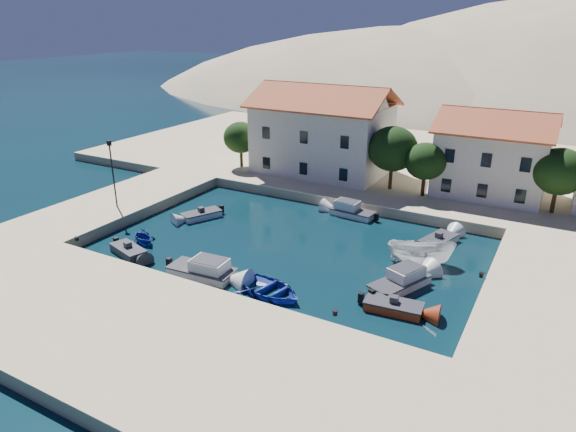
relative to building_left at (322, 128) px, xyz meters
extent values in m
plane|color=black|center=(6.00, -28.00, -5.94)|extent=(400.00, 400.00, 0.00)
cube|color=tan|center=(6.00, -34.00, -5.44)|extent=(52.00, 12.00, 1.00)
cube|color=tan|center=(26.50, -18.00, -5.44)|extent=(11.00, 20.00, 1.00)
cube|color=tan|center=(-13.00, -18.00, -5.44)|extent=(8.00, 20.00, 1.00)
cube|color=tan|center=(8.00, 10.00, -5.44)|extent=(80.00, 36.00, 1.00)
ellipsoid|color=#988E67|center=(-4.00, 82.00, -25.94)|extent=(198.00, 126.00, 72.00)
cube|color=beige|center=(0.00, 0.00, -1.19)|extent=(14.00, 9.00, 7.50)
pyramid|color=#9D4B23|center=(0.00, 0.00, 3.66)|extent=(14.70, 9.45, 2.20)
cube|color=beige|center=(18.00, 1.00, -1.69)|extent=(10.00, 8.00, 6.50)
pyramid|color=#9D4B23|center=(18.00, 1.00, 2.46)|extent=(10.50, 8.40, 1.80)
cylinder|color=#382314|center=(-9.00, -3.00, -3.69)|extent=(0.36, 0.36, 2.50)
ellipsoid|color=black|center=(-9.00, -3.00, -1.44)|extent=(4.00, 4.00, 3.60)
cylinder|color=#382314|center=(9.00, -2.50, -3.44)|extent=(0.36, 0.36, 3.00)
ellipsoid|color=black|center=(9.00, -2.50, -0.74)|extent=(5.00, 5.00, 4.50)
cylinder|color=#382314|center=(12.50, -3.00, -3.69)|extent=(0.36, 0.36, 2.50)
ellipsoid|color=black|center=(12.50, -3.00, -1.44)|extent=(4.00, 4.00, 3.60)
cylinder|color=#382314|center=(24.00, -2.00, -3.56)|extent=(0.36, 0.36, 2.75)
ellipsoid|color=black|center=(24.00, -2.00, -1.09)|extent=(4.60, 4.60, 4.14)
cylinder|color=black|center=(-11.50, -20.00, -1.94)|extent=(0.14, 0.14, 6.00)
cube|color=black|center=(-11.50, -20.00, 1.06)|extent=(0.35, 0.25, 0.45)
cylinder|color=black|center=(-8.30, -27.20, -4.79)|extent=(0.36, 0.36, 0.30)
cylinder|color=black|center=(14.00, -27.20, -4.79)|extent=(0.36, 0.36, 0.30)
cylinder|color=black|center=(20.70, -18.00, -4.79)|extent=(0.36, 0.36, 0.30)
cube|color=#323237|center=(-4.53, -25.56, -5.69)|extent=(3.64, 2.40, 0.90)
cube|color=#323237|center=(-4.53, -25.56, -5.36)|extent=(3.72, 2.45, 0.10)
cube|color=#323237|center=(-4.53, -25.56, -5.14)|extent=(0.62, 0.62, 0.50)
cube|color=silver|center=(2.77, -25.58, -5.69)|extent=(4.96, 2.41, 0.90)
cube|color=#323237|center=(2.77, -25.58, -5.36)|extent=(5.07, 2.46, 0.10)
cube|color=silver|center=(2.77, -25.58, -4.99)|extent=(2.67, 1.94, 0.90)
imported|color=navy|center=(8.33, -25.47, -5.94)|extent=(5.77, 4.62, 1.07)
cube|color=maroon|center=(16.40, -23.44, -5.69)|extent=(3.71, 1.94, 0.90)
cube|color=#323237|center=(16.40, -23.44, -5.36)|extent=(3.80, 1.98, 0.10)
cube|color=#323237|center=(16.40, -23.44, -5.14)|extent=(0.55, 0.55, 0.50)
cube|color=silver|center=(15.80, -20.40, -5.69)|extent=(3.49, 4.95, 0.90)
cube|color=#323237|center=(15.80, -20.40, -5.36)|extent=(3.57, 5.06, 0.10)
cube|color=silver|center=(15.80, -20.40, -4.99)|extent=(2.40, 2.85, 0.90)
imported|color=silver|center=(15.98, -15.80, -5.94)|extent=(5.39, 3.45, 1.95)
cube|color=silver|center=(16.33, -11.73, -5.69)|extent=(2.72, 4.03, 0.90)
cube|color=#323237|center=(16.33, -11.73, -5.36)|extent=(2.77, 4.12, 0.10)
cube|color=#323237|center=(16.33, -11.73, -5.14)|extent=(0.62, 0.62, 0.50)
imported|color=navy|center=(-5.11, -23.31, -5.94)|extent=(3.41, 3.18, 1.46)
cube|color=silver|center=(-4.42, -16.49, -5.69)|extent=(2.95, 3.86, 0.90)
cube|color=#323237|center=(-4.42, -16.49, -5.36)|extent=(3.01, 3.95, 0.10)
cube|color=#323237|center=(-4.42, -16.49, -5.14)|extent=(0.67, 0.67, 0.50)
cube|color=silver|center=(7.67, -9.19, -5.69)|extent=(4.22, 2.10, 0.90)
cube|color=#323237|center=(7.67, -9.19, -5.36)|extent=(4.32, 2.14, 0.10)
cube|color=silver|center=(7.67, -9.19, -4.99)|extent=(2.29, 1.66, 0.90)
camera|label=1|loc=(24.34, -51.40, 11.53)|focal=32.00mm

